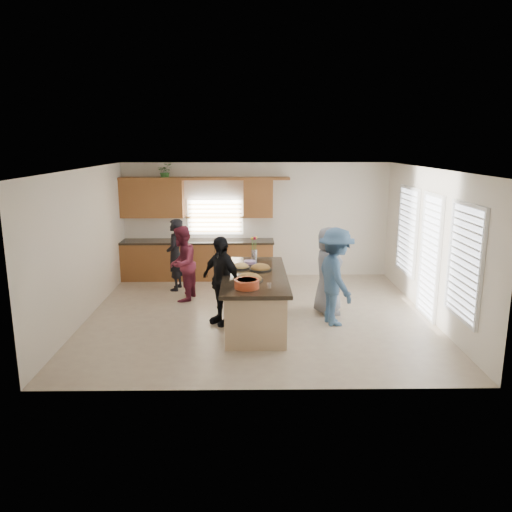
{
  "coord_description": "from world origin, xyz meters",
  "views": [
    {
      "loc": [
        -0.17,
        -9.17,
        3.26
      ],
      "look_at": [
        -0.04,
        0.1,
        1.15
      ],
      "focal_mm": 35.0,
      "sensor_mm": 36.0,
      "label": 1
    }
  ],
  "objects_px": {
    "woman_left_back": "(175,255)",
    "woman_left_mid": "(182,264)",
    "salad_bowl": "(247,283)",
    "woman_right_front": "(328,271)",
    "island": "(255,300)",
    "woman_right_back": "(336,277)",
    "woman_left_front": "(221,280)"
  },
  "relations": [
    {
      "from": "woman_left_back",
      "to": "woman_right_front",
      "type": "height_order",
      "value": "woman_right_front"
    },
    {
      "from": "woman_right_back",
      "to": "island",
      "type": "bearing_deg",
      "value": 77.93
    },
    {
      "from": "island",
      "to": "woman_left_back",
      "type": "bearing_deg",
      "value": 128.2
    },
    {
      "from": "salad_bowl",
      "to": "woman_right_front",
      "type": "distance_m",
      "value": 2.17
    },
    {
      "from": "woman_left_mid",
      "to": "woman_left_front",
      "type": "bearing_deg",
      "value": 43.49
    },
    {
      "from": "island",
      "to": "woman_right_back",
      "type": "xyz_separation_m",
      "value": [
        1.47,
        -0.02,
        0.44
      ]
    },
    {
      "from": "island",
      "to": "salad_bowl",
      "type": "height_order",
      "value": "salad_bowl"
    },
    {
      "from": "woman_left_back",
      "to": "woman_left_front",
      "type": "height_order",
      "value": "woman_left_front"
    },
    {
      "from": "salad_bowl",
      "to": "woman_right_front",
      "type": "height_order",
      "value": "woman_right_front"
    },
    {
      "from": "woman_right_back",
      "to": "woman_right_front",
      "type": "height_order",
      "value": "woman_right_back"
    },
    {
      "from": "woman_left_mid",
      "to": "woman_right_back",
      "type": "distance_m",
      "value": 3.31
    },
    {
      "from": "woman_left_mid",
      "to": "woman_right_back",
      "type": "xyz_separation_m",
      "value": [
        2.97,
        -1.45,
        0.1
      ]
    },
    {
      "from": "woman_right_front",
      "to": "salad_bowl",
      "type": "bearing_deg",
      "value": 129.12
    },
    {
      "from": "salad_bowl",
      "to": "woman_left_front",
      "type": "distance_m",
      "value": 1.08
    },
    {
      "from": "woman_right_back",
      "to": "woman_right_front",
      "type": "bearing_deg",
      "value": -7.76
    },
    {
      "from": "salad_bowl",
      "to": "island",
      "type": "bearing_deg",
      "value": 81.26
    },
    {
      "from": "woman_left_mid",
      "to": "woman_right_front",
      "type": "xyz_separation_m",
      "value": [
        2.93,
        -0.85,
        0.06
      ]
    },
    {
      "from": "woman_left_back",
      "to": "island",
      "type": "bearing_deg",
      "value": 43.09
    },
    {
      "from": "salad_bowl",
      "to": "woman_left_back",
      "type": "height_order",
      "value": "woman_left_back"
    },
    {
      "from": "woman_left_back",
      "to": "woman_right_front",
      "type": "distance_m",
      "value": 3.58
    },
    {
      "from": "salad_bowl",
      "to": "woman_right_front",
      "type": "xyz_separation_m",
      "value": [
        1.57,
        1.49,
        -0.18
      ]
    },
    {
      "from": "woman_left_back",
      "to": "woman_left_mid",
      "type": "height_order",
      "value": "woman_left_back"
    },
    {
      "from": "woman_left_back",
      "to": "woman_left_front",
      "type": "xyz_separation_m",
      "value": [
        1.14,
        -2.18,
        0.01
      ]
    },
    {
      "from": "woman_left_back",
      "to": "woman_right_front",
      "type": "xyz_separation_m",
      "value": [
        3.18,
        -1.63,
        0.04
      ]
    },
    {
      "from": "woman_right_front",
      "to": "island",
      "type": "bearing_deg",
      "value": 107.81
    },
    {
      "from": "island",
      "to": "woman_left_front",
      "type": "xyz_separation_m",
      "value": [
        -0.61,
        0.04,
        0.37
      ]
    },
    {
      "from": "salad_bowl",
      "to": "woman_right_front",
      "type": "relative_size",
      "value": 0.24
    },
    {
      "from": "island",
      "to": "woman_right_back",
      "type": "height_order",
      "value": "woman_right_back"
    },
    {
      "from": "island",
      "to": "woman_left_back",
      "type": "distance_m",
      "value": 2.85
    },
    {
      "from": "woman_left_back",
      "to": "woman_right_front",
      "type": "relative_size",
      "value": 0.95
    },
    {
      "from": "island",
      "to": "woman_left_mid",
      "type": "height_order",
      "value": "woman_left_mid"
    },
    {
      "from": "woman_left_back",
      "to": "woman_left_mid",
      "type": "bearing_deg",
      "value": 22.48
    }
  ]
}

